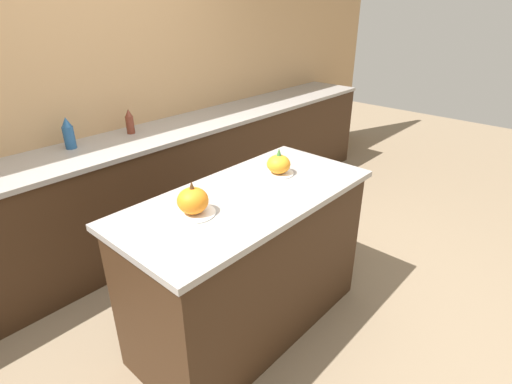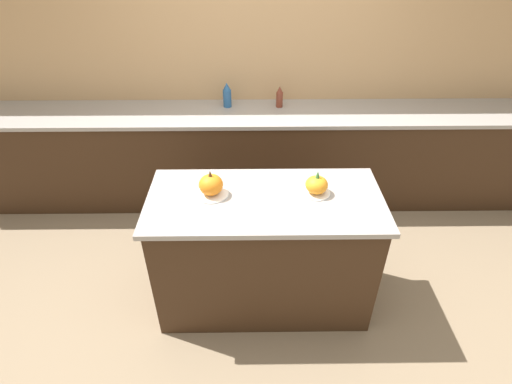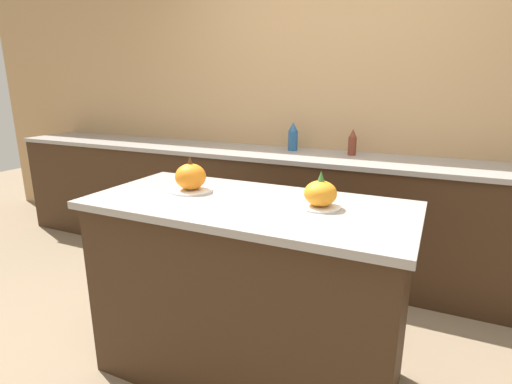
% 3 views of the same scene
% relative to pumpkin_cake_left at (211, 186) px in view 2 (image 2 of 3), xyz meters
% --- Properties ---
extents(ground_plane, '(12.00, 12.00, 0.00)m').
position_rel_pumpkin_cake_left_xyz_m(ground_plane, '(0.34, -0.05, -1.01)').
color(ground_plane, '#847056').
extents(wall_back, '(8.00, 0.06, 2.50)m').
position_rel_pumpkin_cake_left_xyz_m(wall_back, '(0.34, 1.60, 0.24)').
color(wall_back, tan).
rests_on(wall_back, ground_plane).
extents(kitchen_island, '(1.52, 0.71, 0.94)m').
position_rel_pumpkin_cake_left_xyz_m(kitchen_island, '(0.34, -0.05, -0.53)').
color(kitchen_island, '#382314').
rests_on(kitchen_island, ground_plane).
extents(back_counter, '(6.00, 0.60, 0.94)m').
position_rel_pumpkin_cake_left_xyz_m(back_counter, '(0.34, 1.27, -0.53)').
color(back_counter, '#382314').
rests_on(back_counter, ground_plane).
extents(pumpkin_cake_left, '(0.22, 0.22, 0.18)m').
position_rel_pumpkin_cake_left_xyz_m(pumpkin_cake_left, '(0.00, 0.00, 0.00)').
color(pumpkin_cake_left, white).
rests_on(pumpkin_cake_left, kitchen_island).
extents(pumpkin_cake_right, '(0.19, 0.19, 0.17)m').
position_rel_pumpkin_cake_left_xyz_m(pumpkin_cake_right, '(0.68, 0.00, -0.01)').
color(pumpkin_cake_right, white).
rests_on(pumpkin_cake_right, kitchen_island).
extents(bottle_tall, '(0.08, 0.08, 0.23)m').
position_rel_pumpkin_cake_left_xyz_m(bottle_tall, '(0.04, 1.41, 0.04)').
color(bottle_tall, '#235184').
rests_on(bottle_tall, back_counter).
extents(bottle_short, '(0.06, 0.06, 0.20)m').
position_rel_pumpkin_cake_left_xyz_m(bottle_short, '(0.52, 1.40, 0.03)').
color(bottle_short, maroon).
rests_on(bottle_short, back_counter).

